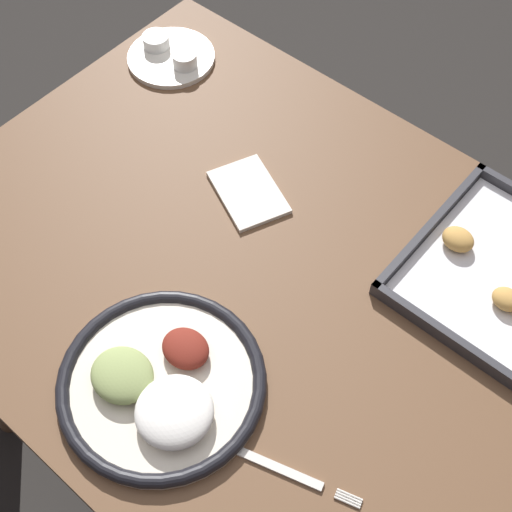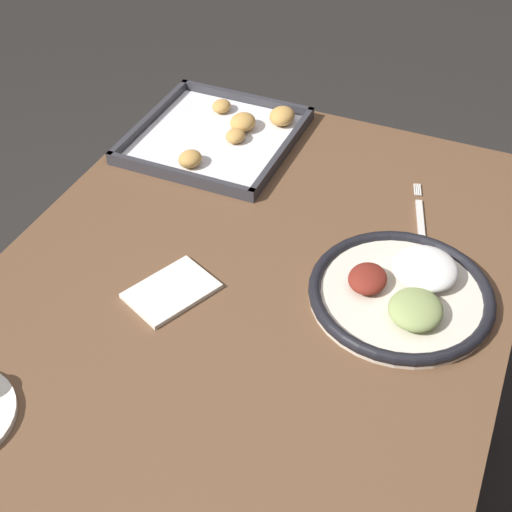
{
  "view_description": "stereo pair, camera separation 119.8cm",
  "coord_description": "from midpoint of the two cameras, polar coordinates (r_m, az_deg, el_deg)",
  "views": [
    {
      "loc": [
        0.41,
        -0.46,
        1.71
      ],
      "look_at": [
        0.01,
        0.0,
        0.81
      ],
      "focal_mm": 50.0,
      "sensor_mm": 36.0,
      "label": 1
    },
    {
      "loc": [
        -0.78,
        -0.34,
        1.59
      ],
      "look_at": [
        0.01,
        0.0,
        0.81
      ],
      "focal_mm": 50.0,
      "sensor_mm": 36.0,
      "label": 2
    }
  ],
  "objects": [
    {
      "name": "baking_tray",
      "position": [
        1.19,
        -17.73,
        -6.95
      ],
      "size": [
        0.33,
        0.32,
        0.04
      ],
      "color": "#333338",
      "rests_on": "dining_table"
    },
    {
      "name": "dining_table",
      "position": [
        1.09,
        -17.82,
        -28.42
      ],
      "size": [
        1.06,
        0.83,
        0.78
      ],
      "color": "brown",
      "rests_on": "ground_plane"
    },
    {
      "name": "napkin",
      "position": [
        1.01,
        -28.12,
        -26.6
      ],
      "size": [
        0.16,
        0.14,
        0.01
      ],
      "color": "silver",
      "rests_on": "dining_table"
    },
    {
      "name": "fork",
      "position": [
        0.98,
        0.25,
        -20.38
      ],
      "size": [
        0.22,
        0.08,
        0.0
      ],
      "rotation": [
        0.0,
        0.0,
        0.29
      ],
      "color": "silver",
      "rests_on": "dining_table"
    },
    {
      "name": "dinner_plate",
      "position": [
        0.9,
        -4.08,
        -29.98
      ],
      "size": [
        0.29,
        0.29,
        0.05
      ],
      "color": "beige",
      "rests_on": "dining_table"
    },
    {
      "name": "ground_plane",
      "position": [
        1.71,
        -12.29,
        -35.99
      ],
      "size": [
        8.0,
        8.0,
        0.0
      ],
      "primitive_type": "plane",
      "color": "#282623"
    }
  ]
}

